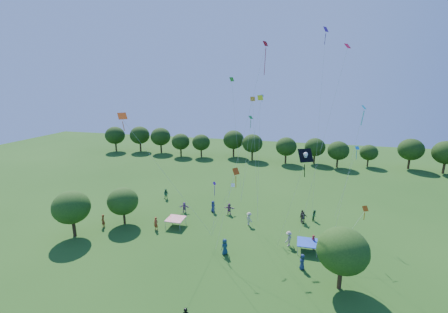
# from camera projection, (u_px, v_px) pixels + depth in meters

# --- Properties ---
(near_tree_west) EXTENTS (4.34, 4.34, 5.73)m
(near_tree_west) POSITION_uv_depth(u_px,v_px,m) (71.00, 207.00, 35.64)
(near_tree_west) COLOR #422B19
(near_tree_west) RESTS_ON ground
(near_tree_north) EXTENTS (3.95, 3.95, 4.97)m
(near_tree_north) POSITION_uv_depth(u_px,v_px,m) (123.00, 201.00, 38.98)
(near_tree_north) COLOR #422B19
(near_tree_north) RESTS_ON ground
(near_tree_east) EXTENTS (4.54, 4.54, 5.87)m
(near_tree_east) POSITION_uv_depth(u_px,v_px,m) (343.00, 251.00, 26.39)
(near_tree_east) COLOR #422B19
(near_tree_east) RESTS_ON ground
(treeline) EXTENTS (88.01, 8.77, 6.77)m
(treeline) POSITION_uv_depth(u_px,v_px,m) (261.00, 143.00, 71.05)
(treeline) COLOR #422B19
(treeline) RESTS_ON ground
(tent_red_stripe) EXTENTS (2.20, 2.20, 1.10)m
(tent_red_stripe) POSITION_uv_depth(u_px,v_px,m) (176.00, 219.00, 38.78)
(tent_red_stripe) COLOR red
(tent_red_stripe) RESTS_ON ground
(tent_blue) EXTENTS (2.20, 2.20, 1.10)m
(tent_blue) POSITION_uv_depth(u_px,v_px,m) (307.00, 243.00, 33.05)
(tent_blue) COLOR blue
(tent_blue) RESTS_ON ground
(crowd_person_0) EXTENTS (0.65, 0.90, 1.63)m
(crowd_person_0) POSITION_uv_depth(u_px,v_px,m) (302.00, 262.00, 29.89)
(crowd_person_0) COLOR navy
(crowd_person_0) RESTS_ON ground
(crowd_person_1) EXTENTS (0.71, 0.75, 1.70)m
(crowd_person_1) POSITION_uv_depth(u_px,v_px,m) (313.00, 242.00, 33.51)
(crowd_person_1) COLOR maroon
(crowd_person_1) RESTS_ON ground
(crowd_person_2) EXTENTS (0.67, 0.87, 1.56)m
(crowd_person_2) POSITION_uv_depth(u_px,v_px,m) (315.00, 215.00, 40.38)
(crowd_person_2) COLOR #255630
(crowd_person_2) RESTS_ON ground
(crowd_person_3) EXTENTS (1.04, 1.29, 1.81)m
(crowd_person_3) POSITION_uv_depth(u_px,v_px,m) (289.00, 239.00, 34.13)
(crowd_person_3) COLOR #AEA28B
(crowd_person_3) RESTS_ON ground
(crowd_person_4) EXTENTS (0.81, 1.08, 1.67)m
(crowd_person_4) POSITION_uv_depth(u_px,v_px,m) (302.00, 216.00, 40.12)
(crowd_person_4) COLOR #464138
(crowd_person_4) RESTS_ON ground
(crowd_person_5) EXTENTS (1.56, 0.62, 1.65)m
(crowd_person_5) POSITION_uv_depth(u_px,v_px,m) (229.00, 209.00, 42.35)
(crowd_person_5) COLOR #824C75
(crowd_person_5) RESTS_ON ground
(crowd_person_6) EXTENTS (0.93, 0.89, 1.70)m
(crowd_person_6) POSITION_uv_depth(u_px,v_px,m) (213.00, 207.00, 43.06)
(crowd_person_6) COLOR navy
(crowd_person_6) RESTS_ON ground
(crowd_person_7) EXTENTS (0.71, 0.54, 1.71)m
(crowd_person_7) POSITION_uv_depth(u_px,v_px,m) (156.00, 224.00, 37.86)
(crowd_person_7) COLOR #97341B
(crowd_person_7) RESTS_ON ground
(crowd_person_8) EXTENTS (0.91, 0.60, 1.71)m
(crowd_person_8) POSITION_uv_depth(u_px,v_px,m) (166.00, 194.00, 47.84)
(crowd_person_8) COLOR #275C37
(crowd_person_8) RESTS_ON ground
(crowd_person_9) EXTENTS (1.19, 1.20, 1.79)m
(crowd_person_9) POSITION_uv_depth(u_px,v_px,m) (249.00, 219.00, 39.13)
(crowd_person_9) COLOR #B5B091
(crowd_person_9) RESTS_ON ground
(crowd_person_10) EXTENTS (1.09, 0.66, 1.73)m
(crowd_person_10) POSITION_uv_depth(u_px,v_px,m) (303.00, 218.00, 39.53)
(crowd_person_10) COLOR #413634
(crowd_person_10) RESTS_ON ground
(crowd_person_11) EXTENTS (1.49, 0.70, 1.53)m
(crowd_person_11) POSITION_uv_depth(u_px,v_px,m) (184.00, 207.00, 43.06)
(crowd_person_11) COLOR #894F88
(crowd_person_11) RESTS_ON ground
(crowd_person_12) EXTENTS (0.90, 1.02, 1.82)m
(crowd_person_12) POSITION_uv_depth(u_px,v_px,m) (225.00, 247.00, 32.45)
(crowd_person_12) COLOR #1A354D
(crowd_person_12) RESTS_ON ground
(crowd_person_13) EXTENTS (0.52, 0.70, 1.69)m
(crowd_person_13) POSITION_uv_depth(u_px,v_px,m) (103.00, 221.00, 38.63)
(crowd_person_13) COLOR maroon
(crowd_person_13) RESTS_ON ground
(pirate_kite) EXTENTS (2.92, 4.52, 11.59)m
(pirate_kite) POSITION_uv_depth(u_px,v_px,m) (305.00, 157.00, 24.82)
(pirate_kite) COLOR black
(red_high_kite) EXTENTS (3.79, 8.73, 21.40)m
(red_high_kite) POSITION_uv_depth(u_px,v_px,m) (256.00, 85.00, 32.93)
(red_high_kite) COLOR red
(small_kite_0) EXTENTS (6.27, 7.39, 14.43)m
(small_kite_0) POSITION_uv_depth(u_px,v_px,m) (140.00, 141.00, 26.89)
(small_kite_0) COLOR #E34A0D
(small_kite_1) EXTENTS (3.57, 3.51, 4.44)m
(small_kite_1) POSITION_uv_depth(u_px,v_px,m) (362.00, 214.00, 31.03)
(small_kite_1) COLOR #CE4E0A
(small_kite_2) EXTENTS (0.88, 3.35, 15.41)m
(small_kite_2) POSITION_uv_depth(u_px,v_px,m) (260.00, 120.00, 37.04)
(small_kite_2) COLOR #F7FF16
(small_kite_3) EXTENTS (1.57, 2.01, 17.58)m
(small_kite_3) POSITION_uv_depth(u_px,v_px,m) (234.00, 109.00, 39.56)
(small_kite_3) COLOR green
(small_kite_4) EXTENTS (2.44, 4.26, 15.20)m
(small_kite_4) POSITION_uv_depth(u_px,v_px,m) (256.00, 126.00, 43.54)
(small_kite_4) COLOR blue
(small_kite_5) EXTENTS (0.32, 1.34, 5.95)m
(small_kite_5) POSITION_uv_depth(u_px,v_px,m) (214.00, 193.00, 34.10)
(small_kite_5) COLOR #6A1A9E
(small_kite_6) EXTENTS (2.93, 0.98, 6.81)m
(small_kite_6) POSITION_uv_depth(u_px,v_px,m) (228.00, 198.00, 31.58)
(small_kite_6) COLOR white
(small_kite_7) EXTENTS (1.70, 1.82, 15.11)m
(small_kite_7) POSITION_uv_depth(u_px,v_px,m) (354.00, 150.00, 26.01)
(small_kite_7) COLOR #0CB3BD
(small_kite_8) EXTENTS (3.85, 1.44, 20.71)m
(small_kite_8) POSITION_uv_depth(u_px,v_px,m) (335.00, 93.00, 30.89)
(small_kite_8) COLOR red
(small_kite_9) EXTENTS (4.18, 3.65, 9.19)m
(small_kite_9) POSITION_uv_depth(u_px,v_px,m) (232.00, 182.00, 28.62)
(small_kite_9) COLOR #DE480B
(small_kite_10) EXTENTS (1.58, 1.38, 15.29)m
(small_kite_10) POSITION_uv_depth(u_px,v_px,m) (254.00, 127.00, 35.97)
(small_kite_10) COLOR orange
(small_kite_11) EXTENTS (1.48, 0.64, 12.58)m
(small_kite_11) POSITION_uv_depth(u_px,v_px,m) (249.00, 135.00, 40.74)
(small_kite_11) COLOR #167D2B
(small_kite_12) EXTENTS (2.20, 0.89, 9.35)m
(small_kite_12) POSITION_uv_depth(u_px,v_px,m) (353.00, 162.00, 36.85)
(small_kite_12) COLOR blue
(small_kite_13) EXTENTS (0.67, 1.13, 23.04)m
(small_kite_13) POSITION_uv_depth(u_px,v_px,m) (323.00, 73.00, 34.71)
(small_kite_13) COLOR #521685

